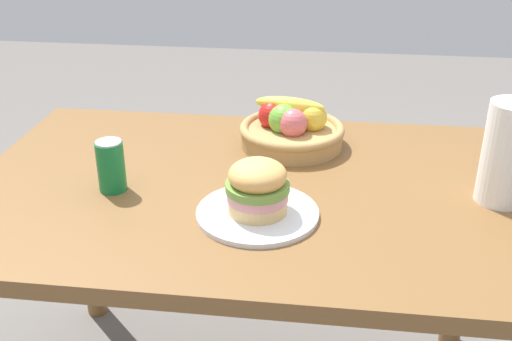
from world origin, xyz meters
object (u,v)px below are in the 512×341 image
object	(u,v)px
soda_can	(111,166)
paper_towel_roll	(507,153)
plate	(257,213)
sandwich	(258,187)
fruit_basket	(292,128)

from	to	relation	value
soda_can	paper_towel_roll	bearing A→B (deg)	3.87
plate	paper_towel_roll	size ratio (longest dim) A/B	1.14
soda_can	paper_towel_roll	xyz separation A→B (m)	(0.91, 0.06, 0.06)
sandwich	soda_can	distance (m)	0.37
sandwich	soda_can	size ratio (longest dim) A/B	1.12
plate	sandwich	xyz separation A→B (m)	(-0.00, 0.00, 0.07)
paper_towel_roll	soda_can	bearing A→B (deg)	-176.13
plate	sandwich	bearing A→B (deg)	97.13
sandwich	fruit_basket	distance (m)	0.40
fruit_basket	plate	bearing A→B (deg)	-96.47
plate	paper_towel_roll	bearing A→B (deg)	14.45
soda_can	fruit_basket	size ratio (longest dim) A/B	0.43
sandwich	paper_towel_roll	bearing A→B (deg)	14.45
sandwich	soda_can	world-z (taller)	sandwich
soda_can	paper_towel_roll	distance (m)	0.91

